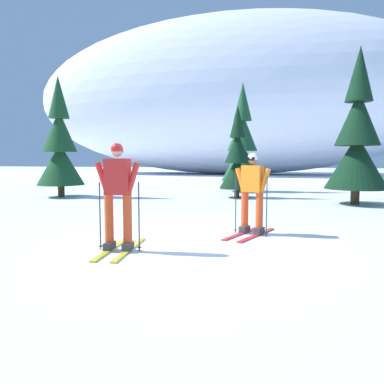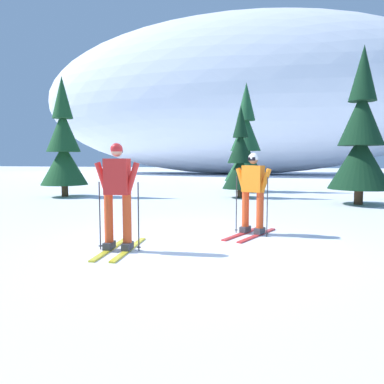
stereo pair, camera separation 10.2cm
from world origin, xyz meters
name	(u,v)px [view 2 (the right image)]	position (x,y,z in m)	size (l,w,h in m)	color
ground_plane	(207,245)	(0.00, 0.00, 0.00)	(120.00, 120.00, 0.00)	white
skier_red_jacket	(118,195)	(-1.40, -0.77, 0.97)	(0.79, 1.74, 1.83)	gold
skier_orange_jacket	(253,192)	(0.71, 1.19, 0.88)	(0.99, 1.70, 1.69)	red
pine_tree_far_left	(64,147)	(-7.52, 7.15, 2.06)	(1.91, 1.91, 4.93)	#47301E
pine_tree_center_left	(246,146)	(-0.45, 11.37, 2.16)	(2.00, 2.00, 5.17)	#47301E
pine_tree_center	(240,159)	(-0.37, 8.44, 1.55)	(1.43, 1.43, 3.70)	#47301E
pine_tree_center_right	(361,139)	(3.86, 7.15, 2.24)	(2.07, 2.07, 5.36)	#47301E
snow_ridge_background	(237,96)	(-3.38, 31.58, 7.91)	(42.37, 14.65, 15.82)	white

